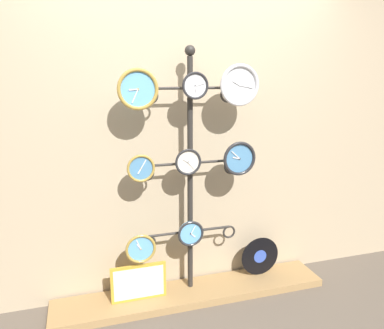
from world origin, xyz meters
TOP-DOWN VIEW (x-y plane):
  - ground_plane at (0.00, 0.00)m, footprint 12.00×12.00m
  - shop_wall at (0.00, 0.57)m, footprint 4.40×0.04m
  - low_shelf at (0.00, 0.35)m, footprint 2.20×0.36m
  - display_stand at (0.00, 0.41)m, footprint 0.80×0.35m
  - clock_top_left at (-0.40, 0.31)m, footprint 0.28×0.04m
  - clock_top_center at (0.01, 0.32)m, footprint 0.19×0.04m
  - clock_top_right at (0.34, 0.31)m, footprint 0.30×0.04m
  - clock_middle_left at (-0.39, 0.33)m, footprint 0.20×0.04m
  - clock_middle_center at (-0.04, 0.32)m, footprint 0.20×0.04m
  - clock_middle_right at (0.35, 0.30)m, footprint 0.26×0.04m
  - clock_bottom_left at (-0.41, 0.30)m, footprint 0.23×0.04m
  - clock_bottom_center at (-0.02, 0.34)m, footprint 0.21×0.04m
  - vinyl_record at (0.63, 0.41)m, footprint 0.34×0.01m
  - picture_frame at (-0.43, 0.34)m, footprint 0.42×0.02m

SIDE VIEW (x-z plane):
  - ground_plane at x=0.00m, z-range 0.00..0.00m
  - low_shelf at x=0.00m, z-range 0.00..0.06m
  - picture_frame at x=-0.43m, z-range 0.06..0.35m
  - vinyl_record at x=0.63m, z-range 0.06..0.40m
  - clock_bottom_left at x=-0.41m, z-range 0.39..0.62m
  - clock_bottom_center at x=-0.02m, z-range 0.45..0.66m
  - display_stand at x=0.00m, z-range -0.22..1.74m
  - clock_middle_left at x=-0.39m, z-range 1.00..1.21m
  - clock_middle_center at x=-0.04m, z-range 1.03..1.23m
  - clock_middle_right at x=0.35m, z-range 1.01..1.27m
  - shop_wall at x=0.00m, z-range 0.00..2.80m
  - clock_top_left at x=-0.40m, z-range 1.52..1.80m
  - clock_top_center at x=0.01m, z-range 1.58..1.77m
  - clock_top_right at x=0.34m, z-range 1.53..1.83m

